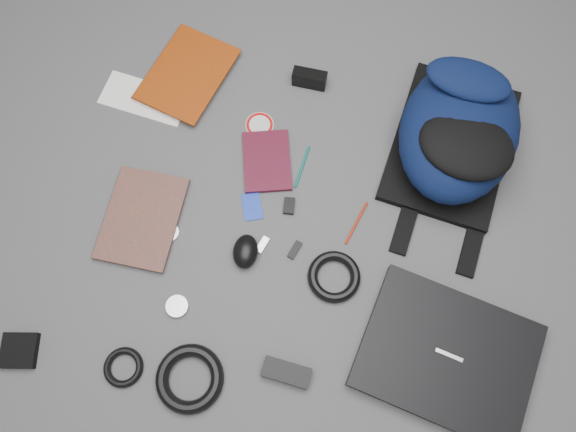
% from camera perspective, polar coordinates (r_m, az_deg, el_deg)
% --- Properties ---
extents(ground, '(4.00, 4.00, 0.00)m').
position_cam_1_polar(ground, '(1.45, 0.00, -0.25)').
color(ground, '#4F4F51').
rests_on(ground, ground).
extents(backpack, '(0.38, 0.50, 0.19)m').
position_cam_1_polar(backpack, '(1.51, 17.00, 8.37)').
color(backpack, black).
rests_on(backpack, ground).
extents(laptop, '(0.45, 0.38, 0.04)m').
position_cam_1_polar(laptop, '(1.41, 15.84, -13.50)').
color(laptop, black).
rests_on(laptop, ground).
extents(textbook_red, '(0.26, 0.31, 0.03)m').
position_cam_1_polar(textbook_red, '(1.69, -13.21, 15.11)').
color(textbook_red, maroon).
rests_on(textbook_red, ground).
extents(comic_book, '(0.19, 0.26, 0.02)m').
position_cam_1_polar(comic_book, '(1.52, -17.88, 0.46)').
color(comic_book, '#B94F0D').
rests_on(comic_book, ground).
extents(envelope, '(0.25, 0.14, 0.00)m').
position_cam_1_polar(envelope, '(1.65, -14.37, 11.50)').
color(envelope, white).
rests_on(envelope, ground).
extents(dvd_case, '(0.17, 0.20, 0.01)m').
position_cam_1_polar(dvd_case, '(1.51, -2.16, 5.59)').
color(dvd_case, '#3C0B18').
rests_on(dvd_case, ground).
extents(compact_camera, '(0.10, 0.04, 0.05)m').
position_cam_1_polar(compact_camera, '(1.61, 2.20, 13.77)').
color(compact_camera, black).
rests_on(compact_camera, ground).
extents(sticker_disc, '(0.08, 0.08, 0.00)m').
position_cam_1_polar(sticker_disc, '(1.56, -2.91, 9.24)').
color(sticker_disc, silver).
rests_on(sticker_disc, ground).
extents(pen_teal, '(0.02, 0.12, 0.01)m').
position_cam_1_polar(pen_teal, '(1.50, 1.46, 5.01)').
color(pen_teal, '#0B6559').
rests_on(pen_teal, ground).
extents(pen_red, '(0.04, 0.12, 0.01)m').
position_cam_1_polar(pen_red, '(1.46, 6.96, -0.71)').
color(pen_red, '#A2240C').
rests_on(pen_red, ground).
extents(id_badge, '(0.07, 0.09, 0.00)m').
position_cam_1_polar(id_badge, '(1.47, -3.66, 0.96)').
color(id_badge, '#1936BC').
rests_on(id_badge, ground).
extents(usb_black, '(0.03, 0.05, 0.01)m').
position_cam_1_polar(usb_black, '(1.43, 0.69, -3.46)').
color(usb_black, black).
rests_on(usb_black, ground).
extents(usb_silver, '(0.03, 0.05, 0.01)m').
position_cam_1_polar(usb_silver, '(1.43, -2.60, -2.94)').
color(usb_silver, '#B1B0B3').
rests_on(usb_silver, ground).
extents(key_fob, '(0.03, 0.05, 0.01)m').
position_cam_1_polar(key_fob, '(1.46, 0.11, 1.03)').
color(key_fob, black).
rests_on(key_fob, ground).
extents(mouse, '(0.07, 0.09, 0.05)m').
position_cam_1_polar(mouse, '(1.41, -4.34, -3.61)').
color(mouse, black).
rests_on(mouse, ground).
extents(headphone_left, '(0.05, 0.05, 0.01)m').
position_cam_1_polar(headphone_left, '(1.47, -11.94, -1.66)').
color(headphone_left, silver).
rests_on(headphone_left, ground).
extents(headphone_right, '(0.07, 0.07, 0.01)m').
position_cam_1_polar(headphone_right, '(1.42, -11.20, -9.00)').
color(headphone_right, '#B5B5B7').
rests_on(headphone_right, ground).
extents(cable_coil, '(0.17, 0.17, 0.03)m').
position_cam_1_polar(cable_coil, '(1.40, 4.70, -6.16)').
color(cable_coil, black).
rests_on(cable_coil, ground).
extents(power_brick, '(0.12, 0.06, 0.03)m').
position_cam_1_polar(power_brick, '(1.37, -0.16, -15.60)').
color(power_brick, black).
rests_on(power_brick, ground).
extents(power_cord_coil, '(0.20, 0.20, 0.03)m').
position_cam_1_polar(power_cord_coil, '(1.38, -9.95, -15.96)').
color(power_cord_coil, black).
rests_on(power_cord_coil, ground).
extents(pouch, '(0.10, 0.10, 0.02)m').
position_cam_1_polar(pouch, '(1.52, -25.62, -12.21)').
color(pouch, black).
rests_on(pouch, ground).
extents(earbud_coil, '(0.10, 0.10, 0.02)m').
position_cam_1_polar(earbud_coil, '(1.43, -16.37, -14.53)').
color(earbud_coil, black).
rests_on(earbud_coil, ground).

